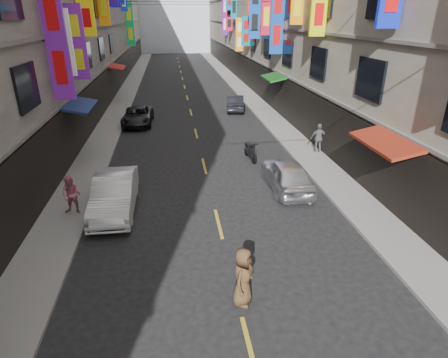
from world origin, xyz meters
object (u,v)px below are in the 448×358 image
object	(u,v)px
scooter_far_right	(250,152)
car_right_far	(235,103)
car_right_mid	(287,174)
pedestrian_lfar	(72,195)
car_left_mid	(114,194)
pedestrian_crossing	(243,277)
car_left_far	(138,116)
pedestrian_rfar	(319,138)

from	to	relation	value
scooter_far_right	car_right_far	bearing A→B (deg)	-101.99
car_right_mid	pedestrian_lfar	bearing A→B (deg)	8.27
car_left_mid	pedestrian_lfar	size ratio (longest dim) A/B	2.85
scooter_far_right	pedestrian_lfar	size ratio (longest dim) A/B	1.15
scooter_far_right	pedestrian_crossing	bearing A→B (deg)	70.75
car_left_mid	car_left_far	world-z (taller)	car_left_mid
pedestrian_rfar	car_right_far	bearing A→B (deg)	-71.48
car_left_far	car_right_far	size ratio (longest dim) A/B	1.14
car_left_far	car_right_mid	distance (m)	14.26
scooter_far_right	pedestrian_crossing	distance (m)	11.27
car_right_far	pedestrian_rfar	size ratio (longest dim) A/B	2.34
car_right_mid	pedestrian_lfar	distance (m)	9.12
scooter_far_right	car_left_far	world-z (taller)	car_left_far
car_left_far	pedestrian_lfar	distance (m)	13.52
car_left_mid	car_right_far	distance (m)	18.27
car_left_mid	scooter_far_right	bearing A→B (deg)	37.27
scooter_far_right	car_right_mid	size ratio (longest dim) A/B	0.43
car_left_far	car_right_mid	xyz separation A→B (m)	(7.45, -12.16, 0.10)
pedestrian_lfar	scooter_far_right	bearing A→B (deg)	43.82
car_left_far	pedestrian_rfar	bearing A→B (deg)	-34.77
scooter_far_right	car_right_mid	xyz separation A→B (m)	(0.85, -3.96, 0.27)
car_left_far	pedestrian_crossing	xyz separation A→B (m)	(4.11, -19.19, 0.26)
pedestrian_lfar	pedestrian_crossing	bearing A→B (deg)	-34.17
car_right_mid	pedestrian_rfar	world-z (taller)	pedestrian_rfar
car_left_far	car_right_far	bearing A→B (deg)	25.33
car_left_mid	pedestrian_rfar	xyz separation A→B (m)	(10.60, 5.34, 0.21)
pedestrian_crossing	car_right_mid	bearing A→B (deg)	4.34
scooter_far_right	pedestrian_crossing	size ratio (longest dim) A/B	1.04
car_left_far	car_right_far	world-z (taller)	car_right_far
car_left_far	pedestrian_crossing	bearing A→B (deg)	-76.07
pedestrian_rfar	pedestrian_crossing	bearing A→B (deg)	64.24
car_left_mid	pedestrian_rfar	bearing A→B (deg)	26.79
car_right_far	pedestrian_rfar	world-z (taller)	pedestrian_rfar
car_left_far	car_right_far	xyz separation A→B (m)	(7.71, 3.35, 0.02)
car_right_mid	pedestrian_lfar	xyz separation A→B (m)	(-9.03, -1.26, 0.20)
car_left_mid	car_left_far	distance (m)	13.21
pedestrian_crossing	car_right_far	bearing A→B (deg)	20.69
car_left_far	pedestrian_crossing	world-z (taller)	pedestrian_crossing
car_left_mid	pedestrian_rfar	distance (m)	11.87
car_left_far	car_right_mid	bearing A→B (deg)	-56.67
car_right_mid	pedestrian_crossing	bearing A→B (deg)	64.88
car_right_far	pedestrian_crossing	bearing A→B (deg)	89.87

